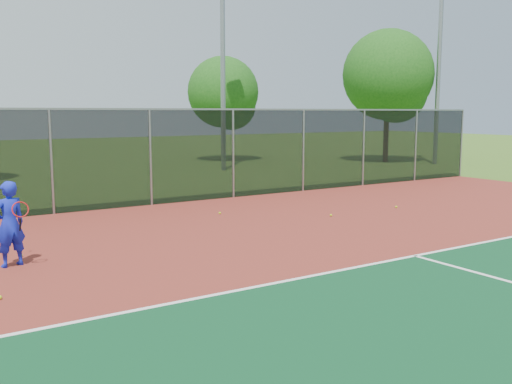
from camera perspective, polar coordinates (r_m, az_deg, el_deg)
ground at (r=8.82m, az=21.57°, el=-11.98°), size 120.00×120.00×0.00m
court_apron at (r=10.04m, az=12.18°, el=-9.10°), size 30.00×20.00×0.02m
fence_back at (r=18.15m, az=-10.51°, el=3.55°), size 30.00×0.06×3.03m
tennis_player at (r=11.72m, az=-23.45°, el=-2.94°), size 0.68×0.68×2.39m
practice_ball_0 at (r=12.54m, az=-22.45°, el=-5.87°), size 0.07×0.07×0.07m
practice_ball_1 at (r=16.40m, az=-3.64°, el=-2.11°), size 0.07×0.07×0.07m
practice_ball_2 at (r=17.94m, az=13.85°, el=-1.46°), size 0.07×0.07×0.07m
practice_ball_3 at (r=16.17m, az=7.51°, el=-2.31°), size 0.07×0.07×0.07m
practice_ball_4 at (r=9.91m, az=-24.26°, el=-9.59°), size 0.07×0.07×0.07m
floodlight_n at (r=29.05m, az=-3.35°, el=15.25°), size 0.90×0.40×11.66m
floodlight_ne at (r=34.04m, az=17.90°, el=13.82°), size 0.90×0.40×11.66m
tree_back_mid at (r=34.52m, az=-3.12°, el=9.62°), size 4.24×4.24×6.23m
tree_back_right at (r=34.50m, az=13.25°, el=10.93°), size 5.23×5.23×7.68m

